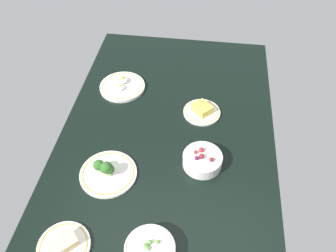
# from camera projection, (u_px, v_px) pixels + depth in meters

# --- Properties ---
(dining_table) EXTENTS (1.46, 0.94, 0.04)m
(dining_table) POSITION_uv_depth(u_px,v_px,m) (168.00, 132.00, 1.58)
(dining_table) COLOR black
(dining_table) RESTS_ON ground
(plate_cheese) EXTENTS (0.17, 0.17, 0.05)m
(plate_cheese) POSITION_uv_depth(u_px,v_px,m) (202.00, 111.00, 1.62)
(plate_cheese) COLOR white
(plate_cheese) RESTS_ON dining_table
(plate_sandwich) EXTENTS (0.18, 0.18, 0.04)m
(plate_sandwich) POSITION_uv_depth(u_px,v_px,m) (63.00, 245.00, 1.18)
(plate_sandwich) COLOR white
(plate_sandwich) RESTS_ON dining_table
(plate_eggs) EXTENTS (0.23, 0.23, 0.05)m
(plate_eggs) POSITION_uv_depth(u_px,v_px,m) (122.00, 86.00, 1.75)
(plate_eggs) COLOR white
(plate_eggs) RESTS_ON dining_table
(bowl_peas) EXTENTS (0.17, 0.17, 0.06)m
(bowl_peas) POSITION_uv_depth(u_px,v_px,m) (150.00, 250.00, 1.15)
(bowl_peas) COLOR white
(bowl_peas) RESTS_ON dining_table
(bowl_berries) EXTENTS (0.16, 0.16, 0.07)m
(bowl_berries) POSITION_uv_depth(u_px,v_px,m) (202.00, 160.00, 1.41)
(bowl_berries) COLOR white
(bowl_berries) RESTS_ON dining_table
(plate_broccoli) EXTENTS (0.23, 0.23, 0.08)m
(plate_broccoli) POSITION_uv_depth(u_px,v_px,m) (107.00, 172.00, 1.38)
(plate_broccoli) COLOR white
(plate_broccoli) RESTS_ON dining_table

